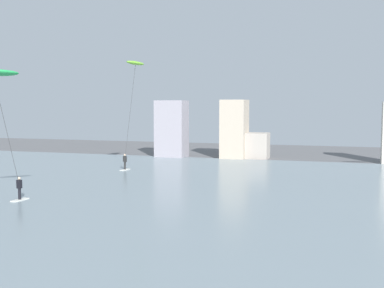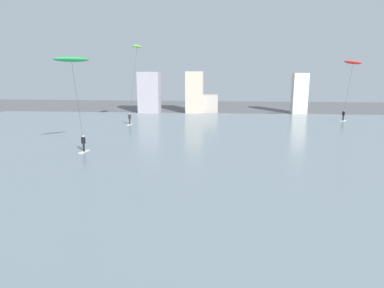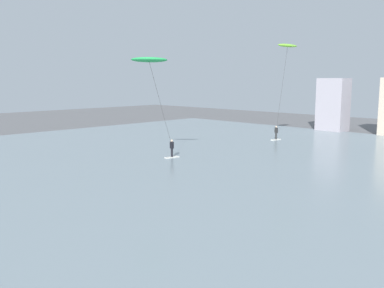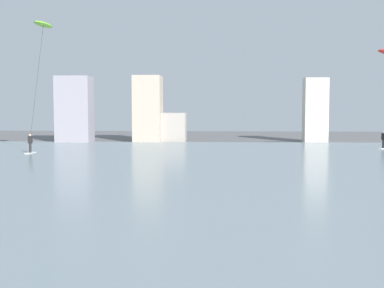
# 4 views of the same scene
# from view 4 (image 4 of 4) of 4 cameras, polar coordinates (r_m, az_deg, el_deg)

# --- Properties ---
(water_bay) EXTENTS (84.00, 52.00, 0.10)m
(water_bay) POSITION_cam_4_polar(r_m,az_deg,el_deg) (32.04, 0.92, -3.37)
(water_bay) COLOR gray
(water_bay) RESTS_ON ground
(far_shore_buildings) EXTENTS (29.80, 4.65, 7.40)m
(far_shore_buildings) POSITION_cam_4_polar(r_m,az_deg,el_deg) (59.14, -4.13, 3.46)
(far_shore_buildings) COLOR gray
(far_shore_buildings) RESTS_ON ground
(kitesurfer_lime) EXTENTS (2.46, 3.66, 11.04)m
(kitesurfer_lime) POSITION_cam_4_polar(r_m,az_deg,el_deg) (46.46, -15.86, 11.35)
(kitesurfer_lime) COLOR silver
(kitesurfer_lime) RESTS_ON water_bay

